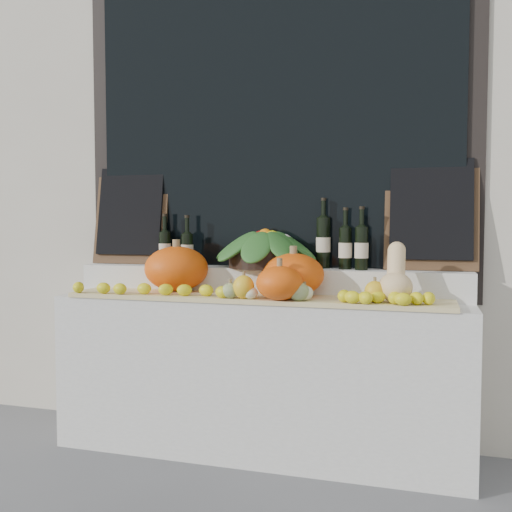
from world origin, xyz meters
TOP-DOWN VIEW (x-y plane):
  - storefront_facade at (0.00, 2.25)m, footprint 7.00×0.94m
  - display_sill at (0.00, 1.52)m, footprint 2.30×0.55m
  - rear_tier at (0.00, 1.68)m, footprint 2.30×0.25m
  - straw_bedding at (0.00, 1.40)m, footprint 2.10×0.32m
  - pumpkin_left at (-0.50, 1.50)m, footprint 0.46×0.46m
  - pumpkin_right at (0.21, 1.47)m, footprint 0.43×0.43m
  - pumpkin_center at (0.18, 1.28)m, footprint 0.32×0.32m
  - butternut_squash at (0.75, 1.39)m, footprint 0.17×0.22m
  - decorative_gourds at (0.21, 1.30)m, footprint 0.84×0.17m
  - lemon_heap at (0.00, 1.29)m, footprint 2.20×0.16m
  - produce_bowl at (-0.00, 1.66)m, footprint 0.65×0.65m
  - wine_bottle_far_left at (-0.66, 1.68)m, footprint 0.08×0.08m
  - wine_bottle_near_left at (-0.50, 1.67)m, footprint 0.08×0.08m
  - wine_bottle_tall at (0.33, 1.72)m, footprint 0.08×0.08m
  - wine_bottle_near_right at (0.46, 1.68)m, footprint 0.08×0.08m
  - wine_bottle_far_right at (0.55, 1.64)m, footprint 0.08×0.08m
  - chalkboard_left at (-0.92, 1.74)m, footprint 0.50×0.13m
  - chalkboard_right at (0.92, 1.74)m, footprint 0.50×0.13m

SIDE VIEW (x-z plane):
  - display_sill at x=0.00m, z-range 0.00..0.88m
  - straw_bedding at x=0.00m, z-range 0.88..0.90m
  - lemon_heap at x=0.00m, z-range 0.91..0.97m
  - decorative_gourds at x=0.21m, z-range 0.88..1.03m
  - rear_tier at x=0.00m, z-range 0.88..1.04m
  - pumpkin_center at x=0.18m, z-range 0.91..1.08m
  - pumpkin_right at x=0.21m, z-range 0.91..1.14m
  - butternut_squash at x=0.75m, z-range 0.87..1.17m
  - pumpkin_left at x=-0.50m, z-range 0.90..1.17m
  - wine_bottle_near_left at x=-0.50m, z-range 0.99..1.30m
  - wine_bottle_far_left at x=-0.66m, z-range 0.99..1.31m
  - produce_bowl at x=0.00m, z-range 1.03..1.27m
  - wine_bottle_near_right at x=0.46m, z-range 0.99..1.34m
  - wine_bottle_far_right at x=0.55m, z-range 0.99..1.34m
  - wine_bottle_tall at x=0.33m, z-range 0.99..1.39m
  - chalkboard_left at x=-0.92m, z-range 1.05..1.67m
  - chalkboard_right at x=0.92m, z-range 1.05..1.67m
  - storefront_facade at x=0.00m, z-range 0.00..4.50m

